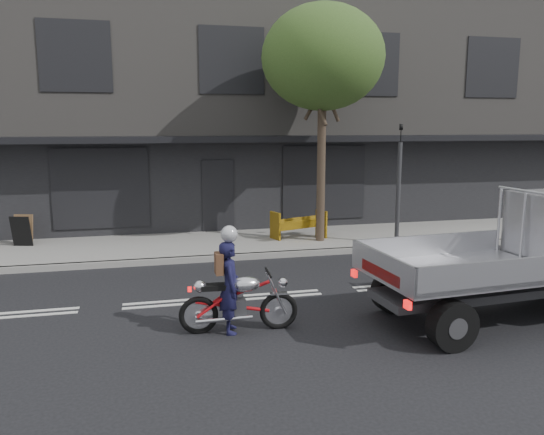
{
  "coord_description": "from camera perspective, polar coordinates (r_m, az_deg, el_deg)",
  "views": [
    {
      "loc": [
        -2.62,
        -10.18,
        3.46
      ],
      "look_at": [
        -0.11,
        0.5,
        1.55
      ],
      "focal_mm": 35.0,
      "sensor_mm": 36.0,
      "label": 1
    }
  ],
  "objects": [
    {
      "name": "ground",
      "position": [
        11.07,
        1.15,
        -8.33
      ],
      "size": [
        80.0,
        80.0,
        0.0
      ],
      "primitive_type": "plane",
      "color": "black",
      "rests_on": "ground"
    },
    {
      "name": "sidewalk",
      "position": [
        15.49,
        -3.17,
        -2.75
      ],
      "size": [
        32.0,
        3.2,
        0.15
      ],
      "primitive_type": "cube",
      "color": "gray",
      "rests_on": "ground"
    },
    {
      "name": "kerb",
      "position": [
        13.96,
        -2.01,
        -4.15
      ],
      "size": [
        32.0,
        0.2,
        0.15
      ],
      "primitive_type": "cube",
      "color": "gray",
      "rests_on": "ground"
    },
    {
      "name": "building_main",
      "position": [
        21.65,
        -6.39,
        11.26
      ],
      "size": [
        26.0,
        10.0,
        8.0
      ],
      "primitive_type": "cube",
      "color": "slate",
      "rests_on": "ground"
    },
    {
      "name": "street_tree",
      "position": [
        15.28,
        5.49,
        16.68
      ],
      "size": [
        3.4,
        3.4,
        6.74
      ],
      "color": "#382B21",
      "rests_on": "ground"
    },
    {
      "name": "traffic_light_pole",
      "position": [
        15.26,
        13.44,
        2.81
      ],
      "size": [
        0.12,
        0.12,
        3.5
      ],
      "color": "#2D2D30",
      "rests_on": "ground"
    },
    {
      "name": "motorcycle",
      "position": [
        9.08,
        -3.57,
        -8.92
      ],
      "size": [
        2.03,
        0.59,
        1.04
      ],
      "rotation": [
        0.0,
        0.0,
        -0.07
      ],
      "color": "black",
      "rests_on": "ground"
    },
    {
      "name": "rider",
      "position": [
        8.98,
        -4.55,
        -7.47
      ],
      "size": [
        0.42,
        0.6,
        1.57
      ],
      "primitive_type": "imported",
      "rotation": [
        0.0,
        0.0,
        1.5
      ],
      "color": "#141336",
      "rests_on": "ground"
    },
    {
      "name": "construction_barrier",
      "position": [
        15.48,
        3.1,
        -0.86
      ],
      "size": [
        1.63,
        1.07,
        0.85
      ],
      "primitive_type": null,
      "rotation": [
        0.0,
        0.0,
        0.33
      ],
      "color": "#FFB30D",
      "rests_on": "sidewalk"
    },
    {
      "name": "sandwich_board",
      "position": [
        16.16,
        -25.37,
        -1.35
      ],
      "size": [
        0.61,
        0.49,
        0.85
      ],
      "primitive_type": null,
      "rotation": [
        0.0,
        0.0,
        -0.26
      ],
      "color": "black",
      "rests_on": "sidewalk"
    }
  ]
}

